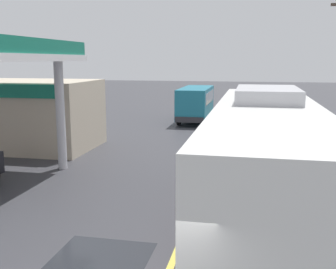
# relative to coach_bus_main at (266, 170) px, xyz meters

# --- Properties ---
(ground) EXTENTS (120.00, 120.00, 0.00)m
(ground) POSITION_rel_coach_bus_main_xyz_m (-1.99, 14.85, -1.72)
(ground) COLOR #38383D
(lane_divider_stripe) EXTENTS (0.16, 50.00, 0.01)m
(lane_divider_stripe) POSITION_rel_coach_bus_main_xyz_m (-1.99, 9.85, -1.72)
(lane_divider_stripe) COLOR #D8CC4C
(lane_divider_stripe) RESTS_ON ground
(coach_bus_main) EXTENTS (2.60, 11.04, 3.69)m
(coach_bus_main) POSITION_rel_coach_bus_main_xyz_m (0.00, 0.00, 0.00)
(coach_bus_main) COLOR white
(coach_bus_main) RESTS_ON ground
(gas_station_roadside) EXTENTS (9.10, 11.95, 5.10)m
(gas_station_roadside) POSITION_rel_coach_bus_main_xyz_m (-11.62, 6.39, 0.91)
(gas_station_roadside) COLOR #147259
(gas_station_roadside) RESTS_ON ground
(minibus_opposing_lane) EXTENTS (2.04, 6.13, 2.44)m
(minibus_opposing_lane) POSITION_rel_coach_bus_main_xyz_m (-4.37, 18.96, -0.25)
(minibus_opposing_lane) COLOR teal
(minibus_opposing_lane) RESTS_ON ground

